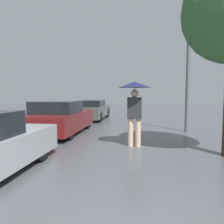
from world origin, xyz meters
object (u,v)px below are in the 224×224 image
object	(u,v)px
parked_car_middle	(59,118)
street_lamp	(188,65)
parked_car_farthest	(91,110)
pedestrian	(135,98)

from	to	relation	value
parked_car_middle	street_lamp	distance (m)	5.66
street_lamp	parked_car_middle	bearing A→B (deg)	-168.46
parked_car_farthest	parked_car_middle	bearing A→B (deg)	-91.82
parked_car_middle	parked_car_farthest	bearing A→B (deg)	88.18
pedestrian	street_lamp	distance (m)	3.74
parked_car_farthest	street_lamp	distance (m)	6.70
pedestrian	parked_car_middle	world-z (taller)	pedestrian
parked_car_farthest	street_lamp	bearing A→B (deg)	-38.18
parked_car_middle	parked_car_farthest	world-z (taller)	parked_car_middle
parked_car_farthest	street_lamp	size ratio (longest dim) A/B	0.93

